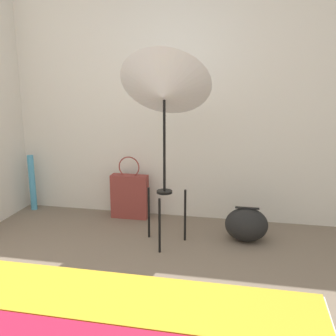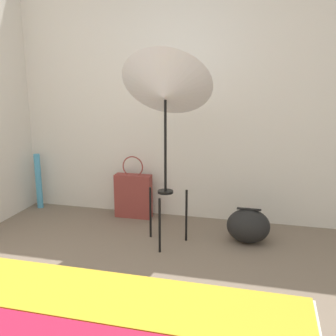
{
  "view_description": "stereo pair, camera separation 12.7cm",
  "coord_description": "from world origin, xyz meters",
  "px_view_note": "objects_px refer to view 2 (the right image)",
  "views": [
    {
      "loc": [
        0.8,
        -1.61,
        1.42
      ],
      "look_at": [
        0.2,
        1.28,
        0.71
      ],
      "focal_mm": 42.0,
      "sensor_mm": 36.0,
      "label": 1
    },
    {
      "loc": [
        0.92,
        -1.58,
        1.42
      ],
      "look_at": [
        0.2,
        1.28,
        0.71
      ],
      "focal_mm": 42.0,
      "sensor_mm": 36.0,
      "label": 2
    }
  ],
  "objects_px": {
    "paper_roll": "(39,181)",
    "duffel_bag": "(248,226)",
    "tote_bag": "(133,195)",
    "photo_umbrella": "(165,92)"
  },
  "relations": [
    {
      "from": "photo_umbrella",
      "to": "tote_bag",
      "type": "bearing_deg",
      "value": 131.42
    },
    {
      "from": "tote_bag",
      "to": "duffel_bag",
      "type": "height_order",
      "value": "tote_bag"
    },
    {
      "from": "photo_umbrella",
      "to": "duffel_bag",
      "type": "bearing_deg",
      "value": 15.83
    },
    {
      "from": "paper_roll",
      "to": "duffel_bag",
      "type": "bearing_deg",
      "value": -9.27
    },
    {
      "from": "photo_umbrella",
      "to": "paper_roll",
      "type": "relative_size",
      "value": 2.73
    },
    {
      "from": "tote_bag",
      "to": "paper_roll",
      "type": "bearing_deg",
      "value": 178.83
    },
    {
      "from": "photo_umbrella",
      "to": "paper_roll",
      "type": "height_order",
      "value": "photo_umbrella"
    },
    {
      "from": "photo_umbrella",
      "to": "duffel_bag",
      "type": "distance_m",
      "value": 1.34
    },
    {
      "from": "tote_bag",
      "to": "paper_roll",
      "type": "xyz_separation_m",
      "value": [
        -1.08,
        0.02,
        0.07
      ]
    },
    {
      "from": "tote_bag",
      "to": "paper_roll",
      "type": "distance_m",
      "value": 1.09
    }
  ]
}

